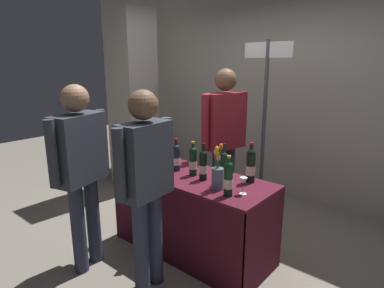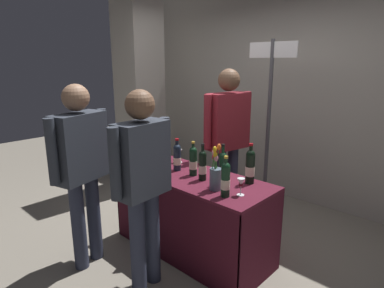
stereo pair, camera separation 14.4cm
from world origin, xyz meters
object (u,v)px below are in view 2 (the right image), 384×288
object	(u,v)px
wine_glass_near_vendor	(241,183)
booth_signpost	(269,111)
concrete_pillar	(139,86)
flower_vase	(216,175)
taster_foreground_right	(143,175)
vendor_presenter	(228,131)
featured_wine_bottle	(161,161)
tasting_table	(192,200)
wine_glass_mid	(179,153)
display_bottle_0	(156,152)

from	to	relation	value
wine_glass_near_vendor	booth_signpost	size ratio (longest dim) A/B	0.07
concrete_pillar	booth_signpost	bearing A→B (deg)	8.53
flower_vase	taster_foreground_right	bearing A→B (deg)	-119.93
concrete_pillar	vendor_presenter	distance (m)	1.72
featured_wine_bottle	vendor_presenter	world-z (taller)	vendor_presenter
wine_glass_near_vendor	taster_foreground_right	distance (m)	0.76
taster_foreground_right	tasting_table	bearing A→B (deg)	2.81
flower_vase	taster_foreground_right	size ratio (longest dim) A/B	0.24
featured_wine_bottle	wine_glass_near_vendor	distance (m)	0.80
wine_glass_mid	booth_signpost	bearing A→B (deg)	62.68
display_bottle_0	vendor_presenter	distance (m)	0.84
wine_glass_mid	flower_vase	bearing A→B (deg)	-22.99
wine_glass_mid	flower_vase	size ratio (longest dim) A/B	0.35
wine_glass_mid	vendor_presenter	bearing A→B (deg)	67.76
concrete_pillar	display_bottle_0	world-z (taller)	concrete_pillar
wine_glass_near_vendor	taster_foreground_right	xyz separation A→B (m)	(-0.51, -0.56, 0.09)
tasting_table	taster_foreground_right	distance (m)	0.77
booth_signpost	wine_glass_near_vendor	bearing A→B (deg)	-68.22
wine_glass_near_vendor	booth_signpost	world-z (taller)	booth_signpost
tasting_table	flower_vase	world-z (taller)	flower_vase
vendor_presenter	taster_foreground_right	bearing A→B (deg)	20.14
concrete_pillar	tasting_table	size ratio (longest dim) A/B	1.88
display_bottle_0	taster_foreground_right	distance (m)	0.82
tasting_table	wine_glass_near_vendor	size ratio (longest dim) A/B	10.99
concrete_pillar	featured_wine_bottle	size ratio (longest dim) A/B	8.52
booth_signpost	vendor_presenter	bearing A→B (deg)	-123.43
tasting_table	featured_wine_bottle	distance (m)	0.48
featured_wine_bottle	taster_foreground_right	xyz separation A→B (m)	(0.27, -0.43, 0.04)
concrete_pillar	flower_vase	size ratio (longest dim) A/B	7.39
vendor_presenter	booth_signpost	distance (m)	0.52
featured_wine_bottle	taster_foreground_right	bearing A→B (deg)	-57.66
display_bottle_0	flower_vase	xyz separation A→B (m)	(0.85, -0.09, -0.01)
display_bottle_0	flower_vase	world-z (taller)	flower_vase
tasting_table	booth_signpost	distance (m)	1.36
display_bottle_0	wine_glass_mid	xyz separation A→B (m)	(0.10, 0.22, -0.03)
vendor_presenter	concrete_pillar	bearing A→B (deg)	-83.35
featured_wine_bottle	display_bottle_0	world-z (taller)	featured_wine_bottle
wine_glass_mid	taster_foreground_right	bearing A→B (deg)	-61.42
display_bottle_0	flower_vase	size ratio (longest dim) A/B	0.80
featured_wine_bottle	tasting_table	bearing A→B (deg)	46.20
display_bottle_0	wine_glass_near_vendor	world-z (taller)	display_bottle_0
taster_foreground_right	booth_signpost	distance (m)	1.79
concrete_pillar	taster_foreground_right	bearing A→B (deg)	-37.79
featured_wine_bottle	vendor_presenter	distance (m)	0.95
featured_wine_bottle	wine_glass_mid	world-z (taller)	featured_wine_bottle
wine_glass_near_vendor	flower_vase	size ratio (longest dim) A/B	0.36
featured_wine_bottle	flower_vase	size ratio (longest dim) A/B	0.87
wine_glass_near_vendor	vendor_presenter	size ratio (longest dim) A/B	0.08
wine_glass_mid	booth_signpost	distance (m)	1.12
wine_glass_mid	vendor_presenter	xyz separation A→B (m)	(0.22, 0.53, 0.18)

